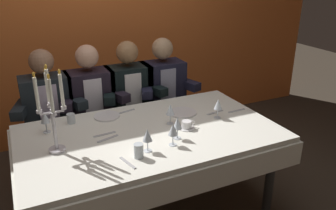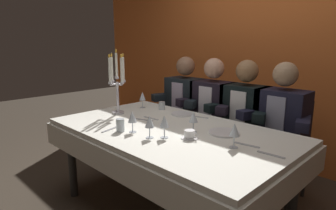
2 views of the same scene
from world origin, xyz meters
TOP-DOWN VIEW (x-y plane):
  - back_wall at (0.00, 1.66)m, footprint 6.00×0.12m
  - dining_table at (0.00, 0.00)m, footprint 1.94×1.14m
  - candelabra at (-0.67, -0.01)m, footprint 0.19×0.19m
  - dinner_plate_0 at (0.38, 0.19)m, footprint 0.23×0.23m
  - dinner_plate_1 at (-0.22, 0.39)m, footprint 0.21×0.21m
  - wine_glass_0 at (0.13, -0.19)m, footprint 0.07×0.07m
  - wine_glass_1 at (-0.70, 0.31)m, footprint 0.07×0.07m
  - wine_glass_2 at (0.06, -0.27)m, footprint 0.07×0.07m
  - wine_glass_3 at (-0.13, -0.27)m, footprint 0.07×0.07m
  - wine_glass_4 at (0.19, 0.05)m, footprint 0.07×0.07m
  - wine_glass_5 at (0.59, -0.01)m, footprint 0.07×0.07m
  - water_tumbler_0 at (-0.21, -0.32)m, footprint 0.06×0.06m
  - water_tumbler_1 at (-0.50, 0.39)m, footprint 0.06×0.06m
  - coffee_cup_0 at (0.27, -0.08)m, footprint 0.13×0.12m
  - fork_0 at (-0.32, 0.01)m, footprint 0.17×0.07m
  - spoon_1 at (-0.04, 0.42)m, footprint 0.17×0.06m
  - spoon_2 at (0.63, 0.08)m, footprint 0.17×0.04m
  - fork_3 at (-0.32, 0.09)m, footprint 0.17×0.03m
  - fork_4 at (0.82, 0.04)m, footprint 0.17×0.03m
  - spoon_5 at (-0.30, -0.36)m, footprint 0.06×0.17m
  - seated_diner_0 at (-0.62, 0.89)m, footprint 0.63×0.48m
  - seated_diner_1 at (-0.23, 0.89)m, footprint 0.63×0.48m
  - seated_diner_2 at (0.14, 0.89)m, footprint 0.63×0.48m
  - seated_diner_3 at (0.51, 0.89)m, footprint 0.63×0.48m

SIDE VIEW (x-z plane):
  - dining_table at x=0.00m, z-range 0.25..0.99m
  - seated_diner_0 at x=-0.62m, z-range 0.12..1.36m
  - seated_diner_1 at x=-0.23m, z-range 0.12..1.36m
  - seated_diner_2 at x=0.14m, z-range 0.12..1.36m
  - seated_diner_3 at x=0.51m, z-range 0.12..1.36m
  - fork_0 at x=-0.32m, z-range 0.74..0.75m
  - spoon_1 at x=-0.04m, z-range 0.74..0.75m
  - spoon_2 at x=0.63m, z-range 0.74..0.75m
  - fork_3 at x=-0.32m, z-range 0.74..0.75m
  - fork_4 at x=0.82m, z-range 0.74..0.75m
  - spoon_5 at x=-0.30m, z-range 0.74..0.75m
  - dinner_plate_0 at x=0.38m, z-range 0.74..0.75m
  - dinner_plate_1 at x=-0.22m, z-range 0.74..0.75m
  - coffee_cup_0 at x=0.27m, z-range 0.74..0.80m
  - water_tumbler_1 at x=-0.50m, z-range 0.74..0.82m
  - water_tumbler_0 at x=-0.21m, z-range 0.74..0.84m
  - wine_glass_0 at x=0.13m, z-range 0.77..0.94m
  - wine_glass_2 at x=0.06m, z-range 0.77..0.94m
  - wine_glass_3 at x=-0.13m, z-range 0.77..0.94m
  - wine_glass_4 at x=0.19m, z-range 0.77..0.94m
  - wine_glass_5 at x=0.59m, z-range 0.77..0.94m
  - wine_glass_1 at x=-0.70m, z-range 0.77..0.94m
  - candelabra at x=-0.67m, z-range 0.73..1.32m
  - back_wall at x=0.00m, z-range 0.00..2.70m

